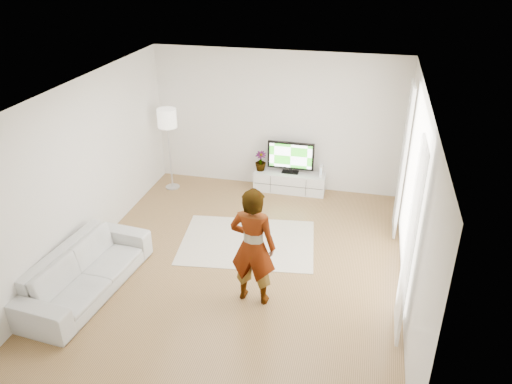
% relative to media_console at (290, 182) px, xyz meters
% --- Properties ---
extents(floor, '(6.00, 6.00, 0.00)m').
position_rel_media_console_xyz_m(floor, '(-0.33, -2.76, -0.20)').
color(floor, '#A27849').
rests_on(floor, ground).
extents(ceiling, '(6.00, 6.00, 0.00)m').
position_rel_media_console_xyz_m(ceiling, '(-0.33, -2.76, 2.60)').
color(ceiling, white).
rests_on(ceiling, wall_back).
extents(wall_left, '(0.02, 6.00, 2.80)m').
position_rel_media_console_xyz_m(wall_left, '(-2.83, -2.76, 1.20)').
color(wall_left, silver).
rests_on(wall_left, floor).
extents(wall_right, '(0.02, 6.00, 2.80)m').
position_rel_media_console_xyz_m(wall_right, '(2.17, -2.76, 1.20)').
color(wall_right, silver).
rests_on(wall_right, floor).
extents(wall_back, '(5.00, 0.02, 2.80)m').
position_rel_media_console_xyz_m(wall_back, '(-0.33, 0.24, 1.20)').
color(wall_back, silver).
rests_on(wall_back, floor).
extents(wall_front, '(5.00, 0.02, 2.80)m').
position_rel_media_console_xyz_m(wall_front, '(-0.33, -5.76, 1.20)').
color(wall_front, silver).
rests_on(wall_front, floor).
extents(window, '(0.01, 2.60, 2.50)m').
position_rel_media_console_xyz_m(window, '(2.15, -2.46, 1.25)').
color(window, white).
rests_on(window, wall_right).
extents(curtain_near, '(0.04, 0.70, 2.60)m').
position_rel_media_console_xyz_m(curtain_near, '(2.07, -3.76, 1.15)').
color(curtain_near, white).
rests_on(curtain_near, floor).
extents(curtain_far, '(0.04, 0.70, 2.60)m').
position_rel_media_console_xyz_m(curtain_far, '(2.07, -1.16, 1.15)').
color(curtain_far, white).
rests_on(curtain_far, floor).
extents(media_console, '(1.44, 0.41, 0.41)m').
position_rel_media_console_xyz_m(media_console, '(0.00, 0.00, 0.00)').
color(media_console, silver).
rests_on(media_console, floor).
extents(television, '(0.94, 0.18, 0.65)m').
position_rel_media_console_xyz_m(television, '(-0.00, 0.03, 0.56)').
color(television, black).
rests_on(television, media_console).
extents(game_console, '(0.06, 0.17, 0.23)m').
position_rel_media_console_xyz_m(game_console, '(0.63, -0.00, 0.32)').
color(game_console, white).
rests_on(game_console, media_console).
extents(potted_plant, '(0.24, 0.24, 0.41)m').
position_rel_media_console_xyz_m(potted_plant, '(-0.61, 0.00, 0.41)').
color(potted_plant, '#3F7238').
rests_on(potted_plant, media_console).
extents(rug, '(2.42, 1.88, 0.01)m').
position_rel_media_console_xyz_m(rug, '(-0.36, -2.11, -0.20)').
color(rug, beige).
rests_on(rug, floor).
extents(player, '(0.67, 0.47, 1.76)m').
position_rel_media_console_xyz_m(player, '(0.08, -3.55, 0.69)').
color(player, '#334772').
rests_on(player, rug).
extents(sofa, '(1.10, 2.35, 0.66)m').
position_rel_media_console_xyz_m(sofa, '(-2.34, -3.89, 0.13)').
color(sofa, beige).
rests_on(sofa, floor).
extents(floor_lamp, '(0.38, 0.38, 1.69)m').
position_rel_media_console_xyz_m(floor_lamp, '(-2.41, -0.39, 1.23)').
color(floor_lamp, silver).
rests_on(floor_lamp, floor).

